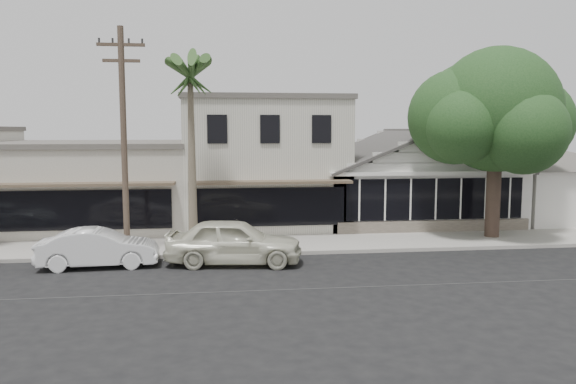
{
  "coord_description": "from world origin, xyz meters",
  "views": [
    {
      "loc": [
        -5.38,
        -17.28,
        5.09
      ],
      "look_at": [
        -2.47,
        6.0,
        2.46
      ],
      "focal_mm": 35.0,
      "sensor_mm": 36.0,
      "label": 1
    }
  ],
  "objects": [
    {
      "name": "ground",
      "position": [
        0.0,
        0.0,
        0.0
      ],
      "size": [
        140.0,
        140.0,
        0.0
      ],
      "primitive_type": "plane",
      "color": "black",
      "rests_on": "ground"
    },
    {
      "name": "sidewalk_north",
      "position": [
        -8.0,
        6.75,
        0.07
      ],
      "size": [
        90.0,
        3.5,
        0.15
      ],
      "primitive_type": "cube",
      "color": "#9E9991",
      "rests_on": "ground"
    },
    {
      "name": "corner_shop",
      "position": [
        5.0,
        12.47,
        2.62
      ],
      "size": [
        10.4,
        8.6,
        5.1
      ],
      "color": "silver",
      "rests_on": "ground"
    },
    {
      "name": "side_cottage",
      "position": [
        13.2,
        11.5,
        1.5
      ],
      "size": [
        6.0,
        6.0,
        3.0
      ],
      "primitive_type": "cube",
      "color": "silver",
      "rests_on": "ground"
    },
    {
      "name": "row_building_near",
      "position": [
        -3.0,
        13.5,
        3.25
      ],
      "size": [
        8.0,
        10.0,
        6.5
      ],
      "primitive_type": "cube",
      "color": "beige",
      "rests_on": "ground"
    },
    {
      "name": "row_building_midnear",
      "position": [
        -12.0,
        13.5,
        2.1
      ],
      "size": [
        10.0,
        10.0,
        4.2
      ],
      "primitive_type": "cube",
      "color": "beige",
      "rests_on": "ground"
    },
    {
      "name": "utility_pole",
      "position": [
        -9.0,
        5.2,
        4.79
      ],
      "size": [
        1.8,
        0.24,
        9.0
      ],
      "color": "brown",
      "rests_on": "ground"
    },
    {
      "name": "car_0",
      "position": [
        -4.83,
        3.68,
        0.87
      ],
      "size": [
        5.33,
        2.68,
        1.74
      ],
      "primitive_type": "imported",
      "rotation": [
        0.0,
        0.0,
        1.45
      ],
      "color": "beige",
      "rests_on": "ground"
    },
    {
      "name": "car_1",
      "position": [
        -9.83,
        3.86,
        0.71
      ],
      "size": [
        4.41,
        1.75,
        1.43
      ],
      "primitive_type": "imported",
      "rotation": [
        0.0,
        0.0,
        1.63
      ],
      "color": "white",
      "rests_on": "ground"
    },
    {
      "name": "shade_tree",
      "position": [
        7.11,
        7.24,
        5.79
      ],
      "size": [
        7.93,
        7.17,
        8.8
      ],
      "rotation": [
        0.0,
        0.0,
        -0.05
      ],
      "color": "#4F3B30",
      "rests_on": "ground"
    },
    {
      "name": "palm_east",
      "position": [
        -6.46,
        6.26,
        7.34
      ],
      "size": [
        3.11,
        3.11,
        8.59
      ],
      "color": "#726651",
      "rests_on": "ground"
    }
  ]
}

